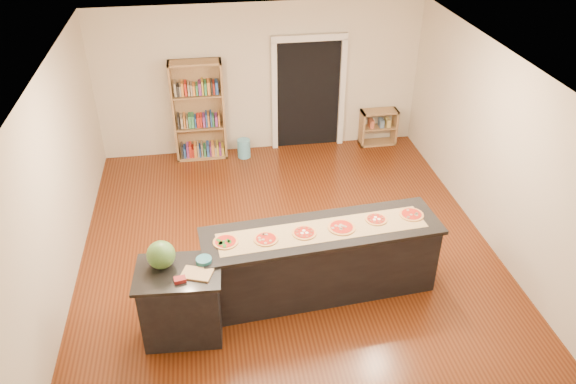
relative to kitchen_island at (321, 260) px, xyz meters
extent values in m
cube|color=beige|center=(-0.29, 0.75, 0.89)|extent=(6.00, 7.00, 2.80)
cube|color=#5A280F|center=(-0.29, 0.75, -0.50)|extent=(6.00, 7.00, 0.01)
cube|color=white|center=(-0.29, 0.75, 2.29)|extent=(6.00, 7.00, 0.01)
cube|color=black|center=(0.61, 4.23, 0.54)|extent=(1.20, 0.02, 2.10)
cube|color=silver|center=(-0.04, 4.19, 0.54)|extent=(0.10, 0.08, 2.10)
cube|color=silver|center=(1.26, 4.19, 0.54)|extent=(0.10, 0.08, 2.10)
cube|color=silver|center=(0.61, 4.19, 1.64)|extent=(1.40, 0.08, 0.12)
cube|color=black|center=(0.00, 0.00, -0.03)|extent=(2.97, 0.74, 0.95)
cube|color=black|center=(0.00, 0.00, 0.47)|extent=(3.05, 0.83, 0.05)
cube|color=black|center=(-1.79, -0.50, -0.04)|extent=(0.90, 0.64, 0.94)
cube|color=black|center=(-1.79, -0.50, 0.45)|extent=(0.99, 0.72, 0.04)
cube|color=#9C784C|center=(-1.46, 4.03, 0.43)|extent=(0.94, 0.33, 1.88)
cube|color=#9C784C|center=(2.00, 4.05, -0.15)|extent=(0.71, 0.30, 0.71)
cylinder|color=#5AABC9|center=(-0.67, 3.90, -0.33)|extent=(0.24, 0.24, 0.36)
cube|color=tan|center=(0.00, -0.02, 0.50)|extent=(2.68, 0.69, 0.00)
sphere|color=#144214|center=(-1.96, -0.38, 0.64)|extent=(0.33, 0.33, 0.33)
cube|color=tan|center=(-1.57, -0.59, 0.48)|extent=(0.40, 0.33, 0.02)
cube|color=maroon|center=(-1.76, -0.68, 0.49)|extent=(0.14, 0.11, 0.05)
cylinder|color=#195966|center=(-1.49, -0.40, 0.51)|extent=(0.19, 0.19, 0.07)
cylinder|color=tan|center=(-1.22, -0.09, 0.51)|extent=(0.32, 0.32, 0.02)
cylinder|color=#A5190C|center=(-1.22, -0.09, 0.52)|extent=(0.27, 0.27, 0.00)
cylinder|color=tan|center=(-0.73, -0.11, 0.51)|extent=(0.32, 0.32, 0.02)
cylinder|color=#A5190C|center=(-0.73, -0.11, 0.52)|extent=(0.26, 0.26, 0.00)
cylinder|color=tan|center=(-0.24, -0.05, 0.51)|extent=(0.29, 0.29, 0.02)
cylinder|color=#A5190C|center=(-0.24, -0.05, 0.52)|extent=(0.24, 0.24, 0.00)
cylinder|color=tan|center=(0.25, -0.01, 0.51)|extent=(0.35, 0.35, 0.02)
cylinder|color=#A5190C|center=(0.25, -0.01, 0.52)|extent=(0.28, 0.28, 0.00)
cylinder|color=tan|center=(0.73, 0.09, 0.51)|extent=(0.29, 0.29, 0.02)
cylinder|color=#A5190C|center=(0.73, 0.09, 0.52)|extent=(0.24, 0.24, 0.00)
cylinder|color=tan|center=(1.21, 0.13, 0.51)|extent=(0.32, 0.32, 0.02)
cylinder|color=#A5190C|center=(1.21, 0.13, 0.52)|extent=(0.26, 0.26, 0.00)
camera|label=1|loc=(-1.31, -5.56, 4.65)|focal=35.00mm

